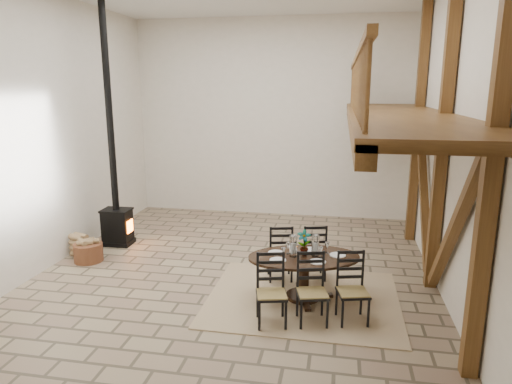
% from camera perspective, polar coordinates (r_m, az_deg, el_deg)
% --- Properties ---
extents(ground, '(8.00, 8.00, 0.00)m').
position_cam_1_polar(ground, '(8.52, -2.46, -9.85)').
color(ground, gray).
rests_on(ground, ground).
extents(room_shell, '(7.02, 8.02, 5.01)m').
position_cam_1_polar(room_shell, '(7.67, 6.16, 10.73)').
color(room_shell, white).
rests_on(room_shell, ground).
extents(rug, '(3.00, 2.50, 0.02)m').
position_cam_1_polar(rug, '(7.53, 5.90, -13.06)').
color(rug, tan).
rests_on(rug, ground).
extents(dining_table, '(1.99, 2.21, 1.13)m').
position_cam_1_polar(dining_table, '(7.27, 6.10, -10.65)').
color(dining_table, black).
rests_on(dining_table, ground).
extents(wood_stove, '(0.61, 0.48, 5.00)m').
position_cam_1_polar(wood_stove, '(10.02, -17.21, -0.06)').
color(wood_stove, black).
rests_on(wood_stove, ground).
extents(log_basket, '(0.54, 0.54, 0.45)m').
position_cam_1_polar(log_basket, '(9.48, -20.22, -6.99)').
color(log_basket, brown).
rests_on(log_basket, ground).
extents(log_stack, '(0.40, 0.33, 0.46)m').
position_cam_1_polar(log_stack, '(9.79, -21.23, -6.22)').
color(log_stack, '#A1865A').
rests_on(log_stack, ground).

